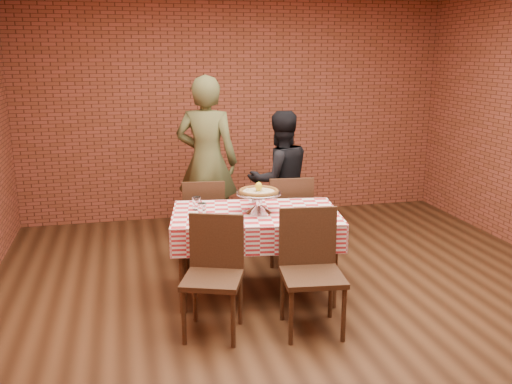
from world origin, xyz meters
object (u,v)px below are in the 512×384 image
pizza (259,192)px  chair_near_right (313,274)px  chair_near_left (212,279)px  water_glass_left (202,210)px  diner_olive (207,162)px  pizza_stand (259,203)px  chair_far_right (287,218)px  diner_black (280,180)px  table (256,253)px  water_glass_right (197,203)px  chair_far_left (204,220)px  condiment_caddy (255,196)px

pizza → chair_near_right: pizza is taller
chair_near_left → water_glass_left: bearing=108.3°
diner_olive → pizza_stand: bearing=121.6°
water_glass_left → chair_near_left: size_ratio=0.13×
chair_near_right → chair_far_right: size_ratio=1.02×
water_glass_left → diner_black: bearing=49.4°
water_glass_left → chair_near_right: bearing=-46.0°
table → diner_black: (0.55, 1.17, 0.38)m
pizza_stand → water_glass_right: (-0.51, 0.22, -0.03)m
chair_near_left → diner_black: diner_black is taller
pizza → chair_far_left: pizza is taller
diner_black → chair_far_left: bearing=11.5°
pizza_stand → diner_black: (0.53, 1.19, -0.09)m
chair_far_left → diner_black: diner_black is taller
condiment_caddy → chair_far_left: (-0.39, 0.61, -0.38)m
pizza_stand → water_glass_right: pizza_stand is taller
diner_black → chair_far_right: bearing=76.6°
water_glass_left → water_glass_right: bearing=94.2°
diner_olive → chair_far_right: bearing=156.6°
pizza → chair_far_right: size_ratio=0.37×
chair_far_left → diner_olive: (0.13, 0.58, 0.49)m
pizza → water_glass_right: pizza is taller
chair_near_right → diner_olive: bearing=108.6°
pizza → condiment_caddy: (0.04, 0.28, -0.11)m
chair_near_left → table: bearing=73.5°
pizza → chair_near_left: bearing=-128.8°
water_glass_left → water_glass_right: 0.22m
water_glass_left → water_glass_right: size_ratio=1.00×
pizza → diner_black: bearing=66.0°
water_glass_left → chair_far_left: bearing=81.2°
condiment_caddy → chair_near_right: (0.20, -1.04, -0.36)m
chair_near_right → pizza_stand: bearing=114.1°
chair_far_left → table: bearing=118.0°
chair_near_right → diner_olive: diner_olive is taller
pizza → chair_far_right: 1.00m
table → chair_far_right: size_ratio=1.55×
table → chair_near_right: size_ratio=1.51×
pizza → water_glass_left: pizza is taller
chair_far_left → water_glass_right: bearing=84.0°
table → condiment_caddy: condiment_caddy is taller
pizza → condiment_caddy: 0.30m
pizza_stand → diner_olive: 1.49m
condiment_caddy → diner_black: (0.49, 0.91, -0.07)m
pizza → pizza_stand: bearing=0.0°
chair_near_right → water_glass_right: bearing=134.2°
diner_olive → diner_black: bearing=-177.1°
chair_near_right → diner_black: 2.00m
chair_far_left → diner_olive: bearing=-95.5°
pizza → chair_far_right: (0.48, 0.73, -0.48)m
chair_far_left → chair_far_right: bearing=175.9°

